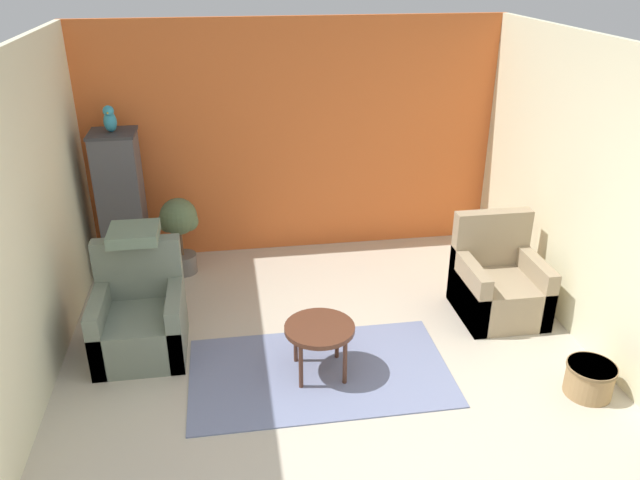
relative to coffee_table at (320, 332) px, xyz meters
The scene contains 13 objects.
ground_plane 1.20m from the coffee_table, 84.61° to the right, with size 20.00×20.00×0.00m, color beige.
wall_back_accent 2.63m from the coffee_table, 87.54° to the left, with size 4.61×0.06×2.57m.
wall_left 2.43m from the coffee_table, 163.05° to the left, with size 0.06×3.58×2.57m.
wall_right 2.62m from the coffee_table, 15.51° to the left, with size 0.06×3.58×2.57m.
area_rug 0.39m from the coffee_table, behind, with size 2.14×1.23×0.01m.
coffee_table is the anchor object (origin of this frame).
armchair_left 1.58m from the coffee_table, 158.85° to the left, with size 0.74×0.76×0.94m.
armchair_right 1.95m from the coffee_table, 20.56° to the left, with size 0.74×0.76×0.94m.
birdcage 2.73m from the coffee_table, 130.20° to the left, with size 0.45×0.45×1.56m.
parrot 2.99m from the coffee_table, 130.17° to the left, with size 0.12×0.22×0.27m.
potted_plant 2.32m from the coffee_table, 120.84° to the left, with size 0.43×0.39×0.85m.
wicker_basket 2.15m from the coffee_table, 15.93° to the right, with size 0.38×0.38×0.26m.
throw_pillow 1.79m from the coffee_table, 150.39° to the left, with size 0.41×0.41×0.10m.
Camera 1 is at (-0.75, -3.04, 3.18)m, focal length 35.00 mm.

